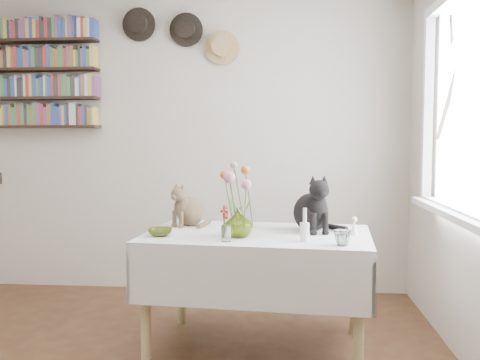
# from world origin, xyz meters

# --- Properties ---
(room) EXTENTS (4.08, 4.58, 2.58)m
(room) POSITION_xyz_m (0.00, 0.00, 1.25)
(room) COLOR brown
(room) RESTS_ON ground
(window) EXTENTS (0.12, 1.52, 1.32)m
(window) POSITION_xyz_m (1.97, 0.80, 1.40)
(window) COLOR white
(window) RESTS_ON room
(dining_table) EXTENTS (1.42, 0.98, 0.72)m
(dining_table) POSITION_xyz_m (0.82, 0.96, 0.54)
(dining_table) COLOR white
(dining_table) RESTS_ON room
(tabby_cat) EXTENTS (0.30, 0.32, 0.29)m
(tabby_cat) POSITION_xyz_m (0.36, 1.22, 0.87)
(tabby_cat) COLOR olive
(tabby_cat) RESTS_ON dining_table
(black_cat) EXTENTS (0.32, 0.37, 0.36)m
(black_cat) POSITION_xyz_m (1.14, 1.07, 0.90)
(black_cat) COLOR black
(black_cat) RESTS_ON dining_table
(flower_vase) EXTENTS (0.21, 0.21, 0.17)m
(flower_vase) POSITION_xyz_m (0.72, 0.81, 0.81)
(flower_vase) COLOR #94AD2E
(flower_vase) RESTS_ON dining_table
(green_bowl) EXTENTS (0.17, 0.17, 0.05)m
(green_bowl) POSITION_xyz_m (0.25, 0.81, 0.74)
(green_bowl) COLOR #94AD2E
(green_bowl) RESTS_ON dining_table
(drinking_glass) EXTENTS (0.10, 0.10, 0.08)m
(drinking_glass) POSITION_xyz_m (1.29, 0.60, 0.76)
(drinking_glass) COLOR white
(drinking_glass) RESTS_ON dining_table
(candlestick) EXTENTS (0.05, 0.05, 0.19)m
(candlestick) POSITION_xyz_m (1.09, 0.71, 0.78)
(candlestick) COLOR white
(candlestick) RESTS_ON dining_table
(berry_jar) EXTENTS (0.06, 0.06, 0.23)m
(berry_jar) POSITION_xyz_m (0.66, 0.67, 0.82)
(berry_jar) COLOR white
(berry_jar) RESTS_ON dining_table
(porcelain_figurine) EXTENTS (0.06, 0.06, 0.11)m
(porcelain_figurine) POSITION_xyz_m (1.39, 0.95, 0.77)
(porcelain_figurine) COLOR white
(porcelain_figurine) RESTS_ON dining_table
(flower_bouquet) EXTENTS (0.17, 0.12, 0.39)m
(flower_bouquet) POSITION_xyz_m (0.72, 0.82, 1.06)
(flower_bouquet) COLOR #4C7233
(flower_bouquet) RESTS_ON flower_vase
(bookshelf_unit) EXTENTS (1.00, 0.16, 0.91)m
(bookshelf_unit) POSITION_xyz_m (-1.10, 2.16, 1.84)
(bookshelf_unit) COLOR black
(bookshelf_unit) RESTS_ON room
(wall_hats) EXTENTS (0.98, 0.09, 0.48)m
(wall_hats) POSITION_xyz_m (0.12, 2.19, 2.17)
(wall_hats) COLOR black
(wall_hats) RESTS_ON room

